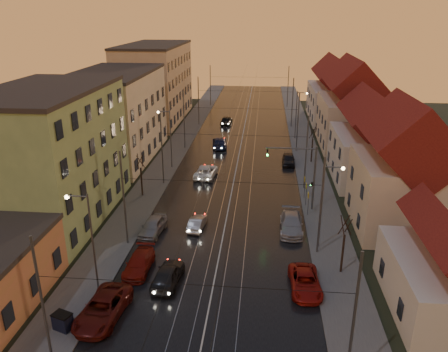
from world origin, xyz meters
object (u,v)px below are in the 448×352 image
(parked_right_1, at_px, (291,224))
(dumpster, at_px, (63,322))
(street_lamp_3, at_px, (298,110))
(parked_left_2, at_px, (139,263))
(street_lamp_1, at_px, (326,198))
(parked_left_1, at_px, (103,308))
(driving_car_1, at_px, (197,223))
(driving_car_2, at_px, (206,172))
(parked_right_0, at_px, (305,282))
(parked_right_2, at_px, (288,159))
(parked_left_3, at_px, (153,226))
(street_lamp_0, at_px, (88,233))
(driving_car_4, at_px, (226,120))
(street_lamp_2, at_px, (168,133))
(traffic_light_mast, at_px, (305,170))
(driving_car_3, at_px, (220,142))
(driving_car_0, at_px, (168,274))

(parked_right_1, relative_size, dumpster, 4.44)
(street_lamp_3, bearing_deg, parked_left_2, -110.59)
(street_lamp_1, xyz_separation_m, parked_left_1, (-16.32, -11.21, -4.11))
(driving_car_1, distance_m, driving_car_2, 14.35)
(parked_right_0, height_order, parked_right_2, parked_right_2)
(parked_left_3, bearing_deg, street_lamp_0, -97.58)
(driving_car_4, bearing_deg, street_lamp_0, 88.23)
(street_lamp_2, relative_size, parked_right_2, 1.90)
(street_lamp_2, height_order, traffic_light_mast, street_lamp_2)
(street_lamp_2, bearing_deg, parked_right_1, -47.34)
(traffic_light_mast, distance_m, driving_car_1, 12.58)
(street_lamp_3, distance_m, driving_car_3, 14.28)
(driving_car_4, height_order, parked_right_2, driving_car_4)
(driving_car_3, xyz_separation_m, parked_left_1, (-3.94, -41.37, -0.01))
(driving_car_1, height_order, parked_right_0, parked_right_0)
(street_lamp_0, xyz_separation_m, driving_car_2, (5.42, 24.98, -4.16))
(driving_car_2, bearing_deg, parked_right_2, -146.39)
(parked_left_3, relative_size, dumpster, 3.74)
(parked_right_1, bearing_deg, driving_car_3, 111.29)
(parked_left_1, bearing_deg, driving_car_0, 56.49)
(street_lamp_0, distance_m, parked_right_2, 35.17)
(street_lamp_3, xyz_separation_m, dumpster, (-18.54, -48.74, -4.19))
(driving_car_1, relative_size, parked_right_2, 0.88)
(street_lamp_1, xyz_separation_m, parked_right_2, (-1.97, 22.92, -4.17))
(street_lamp_1, height_order, street_lamp_3, same)
(driving_car_0, xyz_separation_m, dumpster, (-5.84, -6.03, -0.09))
(street_lamp_2, height_order, driving_car_0, street_lamp_2)
(traffic_light_mast, bearing_deg, parked_right_2, 93.29)
(parked_left_1, xyz_separation_m, parked_left_2, (0.86, 6.08, -0.09))
(parked_right_1, relative_size, parked_right_2, 1.27)
(street_lamp_3, distance_m, driving_car_0, 44.74)
(traffic_light_mast, height_order, parked_right_0, traffic_light_mast)
(street_lamp_3, bearing_deg, driving_car_2, -123.92)
(parked_right_2, bearing_deg, parked_left_2, -114.63)
(driving_car_1, bearing_deg, driving_car_0, 89.64)
(street_lamp_0, distance_m, parked_right_0, 16.78)
(street_lamp_1, relative_size, driving_car_0, 1.72)
(parked_right_0, bearing_deg, street_lamp_2, 118.60)
(driving_car_4, relative_size, parked_left_3, 1.03)
(street_lamp_1, distance_m, driving_car_3, 32.86)
(driving_car_0, distance_m, driving_car_3, 36.88)
(driving_car_4, bearing_deg, street_lamp_1, 109.86)
(driving_car_0, bearing_deg, parked_right_1, -131.81)
(street_lamp_0, xyz_separation_m, parked_left_3, (2.32, 9.30, -4.12))
(parked_left_3, bearing_deg, street_lamp_1, 1.76)
(street_lamp_1, height_order, parked_left_2, street_lamp_1)
(parked_left_1, relative_size, parked_left_3, 1.25)
(street_lamp_2, height_order, parked_left_2, street_lamp_2)
(street_lamp_3, relative_size, driving_car_3, 1.47)
(driving_car_0, bearing_deg, street_lamp_1, -147.92)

